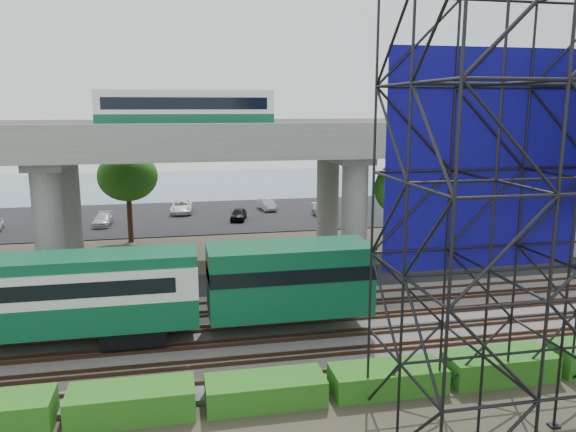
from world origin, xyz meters
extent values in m
plane|color=#474233|center=(0.00, 0.00, 0.00)|extent=(140.00, 140.00, 0.00)
cube|color=slate|center=(0.00, 2.00, 0.10)|extent=(90.00, 12.00, 0.20)
cube|color=black|center=(0.00, 10.50, 0.04)|extent=(90.00, 5.00, 0.08)
cube|color=black|center=(0.00, 34.00, 0.04)|extent=(90.00, 18.00, 0.08)
cube|color=slate|center=(0.00, 56.00, 0.01)|extent=(140.00, 40.00, 0.03)
cube|color=#472D1E|center=(0.00, -2.72, 0.28)|extent=(90.00, 0.08, 0.16)
cube|color=#472D1E|center=(0.00, -1.28, 0.28)|extent=(90.00, 0.08, 0.16)
cube|color=#472D1E|center=(0.00, -0.72, 0.28)|extent=(90.00, 0.08, 0.16)
cube|color=#472D1E|center=(0.00, 0.72, 0.28)|extent=(90.00, 0.08, 0.16)
cube|color=#472D1E|center=(0.00, 1.28, 0.28)|extent=(90.00, 0.08, 0.16)
cube|color=#472D1E|center=(0.00, 2.72, 0.28)|extent=(90.00, 0.08, 0.16)
cube|color=#472D1E|center=(0.00, 3.28, 0.28)|extent=(90.00, 0.08, 0.16)
cube|color=#472D1E|center=(0.00, 4.72, 0.28)|extent=(90.00, 0.08, 0.16)
cube|color=#472D1E|center=(0.00, 5.28, 0.28)|extent=(90.00, 0.08, 0.16)
cube|color=#472D1E|center=(0.00, 6.72, 0.28)|extent=(90.00, 0.08, 0.16)
cube|color=black|center=(-4.27, 2.00, 0.81)|extent=(3.00, 2.20, 0.90)
cube|color=black|center=(-9.77, 2.00, 3.46)|extent=(15.00, 3.06, 0.70)
cube|color=#0A4B2D|center=(3.23, 2.00, 2.96)|extent=(8.00, 3.00, 3.40)
cube|color=#9E9B93|center=(0.00, 16.00, 8.60)|extent=(80.00, 12.00, 1.20)
cube|color=#9E9B93|center=(0.00, 10.25, 9.75)|extent=(80.00, 0.50, 1.10)
cube|color=#9E9B93|center=(0.00, 21.75, 9.75)|extent=(80.00, 0.50, 1.10)
cylinder|color=#9E9B93|center=(-10.00, 12.50, 4.00)|extent=(1.80, 1.80, 8.00)
cylinder|color=#9E9B93|center=(-10.00, 19.50, 4.00)|extent=(1.80, 1.80, 8.00)
cube|color=#9E9B93|center=(-10.00, 16.00, 7.70)|extent=(2.40, 9.00, 0.60)
cylinder|color=#9E9B93|center=(10.00, 12.50, 4.00)|extent=(1.80, 1.80, 8.00)
cylinder|color=#9E9B93|center=(10.00, 19.50, 4.00)|extent=(1.80, 1.80, 8.00)
cube|color=#9E9B93|center=(10.00, 16.00, 7.70)|extent=(2.40, 9.00, 0.60)
cylinder|color=#9E9B93|center=(28.00, 19.50, 4.00)|extent=(1.80, 1.80, 8.00)
cube|color=#9E9B93|center=(28.00, 16.00, 7.70)|extent=(2.40, 9.00, 0.60)
cube|color=black|center=(-1.22, 16.00, 9.55)|extent=(12.00, 2.50, 0.70)
cube|color=#0A4B2D|center=(-1.22, 16.00, 10.35)|extent=(12.00, 2.50, 0.90)
cube|color=silver|center=(-1.22, 16.00, 11.45)|extent=(12.00, 2.50, 1.30)
cube|color=black|center=(-1.22, 16.00, 11.50)|extent=(11.00, 2.56, 0.80)
cube|color=silver|center=(-1.22, 16.00, 12.25)|extent=(12.00, 2.40, 0.30)
cube|color=#0E0B79|center=(9.41, -4.95, 9.30)|extent=(8.10, 0.08, 8.25)
cube|color=black|center=(9.41, -8.00, 0.04)|extent=(9.36, 6.36, 0.08)
cube|color=#1F5E15|center=(-4.00, -4.30, 0.58)|extent=(4.60, 1.80, 1.15)
cube|color=#1F5E15|center=(1.00, -4.30, 0.52)|extent=(4.60, 1.80, 1.03)
cube|color=#1F5E15|center=(6.00, -4.30, 0.51)|extent=(4.60, 1.80, 1.01)
cube|color=#1F5E15|center=(11.00, -4.30, 0.56)|extent=(4.60, 1.80, 1.12)
cylinder|color=#382314|center=(14.00, 12.50, 2.40)|extent=(0.44, 0.44, 4.80)
ellipsoid|color=#1F5E15|center=(14.00, 12.50, 5.60)|extent=(4.94, 4.94, 4.18)
cylinder|color=#382314|center=(-6.00, 24.00, 2.40)|extent=(0.44, 0.44, 4.80)
ellipsoid|color=#1F5E15|center=(-6.00, 24.00, 5.60)|extent=(4.94, 4.94, 4.18)
imported|color=gray|center=(-14.82, 36.00, 0.71)|extent=(1.52, 3.86, 1.25)
imported|color=#B8BAC0|center=(-9.08, 31.00, 0.64)|extent=(1.75, 3.93, 1.12)
imported|color=white|center=(-1.57, 36.00, 0.74)|extent=(2.49, 4.86, 1.31)
imported|color=black|center=(3.96, 31.00, 0.68)|extent=(2.18, 3.74, 1.19)
imported|color=#95979C|center=(7.67, 36.00, 0.69)|extent=(1.79, 3.82, 1.21)
imported|color=#BDBDBD|center=(12.78, 31.00, 0.69)|extent=(1.79, 4.26, 1.23)
imported|color=#A2A5A9|center=(17.76, 36.00, 0.64)|extent=(2.47, 4.26, 1.12)
camera|label=1|loc=(-2.10, -24.07, 11.33)|focal=35.00mm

